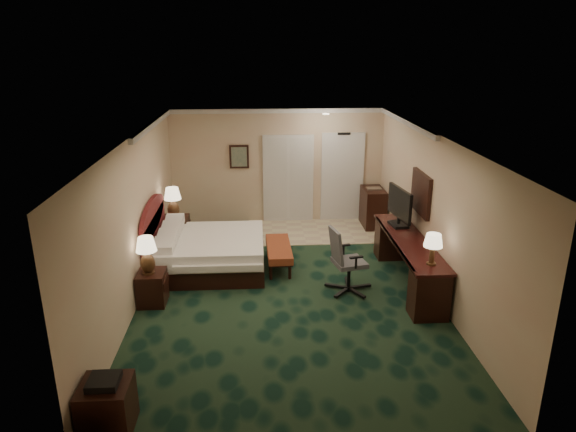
{
  "coord_description": "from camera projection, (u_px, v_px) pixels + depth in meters",
  "views": [
    {
      "loc": [
        -0.48,
        -8.13,
        4.12
      ],
      "look_at": [
        0.05,
        0.6,
        1.17
      ],
      "focal_mm": 32.0,
      "sensor_mm": 36.0,
      "label": 1
    }
  ],
  "objects": [
    {
      "name": "lamp_far",
      "position": [
        173.0,
        203.0,
        10.56
      ],
      "size": [
        0.37,
        0.37,
        0.66
      ],
      "primitive_type": null,
      "rotation": [
        0.0,
        0.0,
        0.06
      ],
      "color": "#321B0D",
      "rests_on": "nightstand_far"
    },
    {
      "name": "wall_front",
      "position": [
        310.0,
        339.0,
        5.05
      ],
      "size": [
        5.0,
        0.0,
        2.7
      ],
      "primitive_type": "cube",
      "color": "beige",
      "rests_on": "ground"
    },
    {
      "name": "desk_chair",
      "position": [
        349.0,
        260.0,
        8.82
      ],
      "size": [
        0.8,
        0.77,
        1.17
      ],
      "primitive_type": null,
      "rotation": [
        0.0,
        0.0,
        0.22
      ],
      "color": "#494952",
      "rests_on": "ground"
    },
    {
      "name": "entry_door",
      "position": [
        342.0,
        178.0,
        12.3
      ],
      "size": [
        1.02,
        0.06,
        2.18
      ],
      "primitive_type": "cube",
      "color": "silver",
      "rests_on": "ground"
    },
    {
      "name": "wall_mirror",
      "position": [
        421.0,
        193.0,
        9.25
      ],
      "size": [
        0.05,
        0.95,
        0.75
      ],
      "primitive_type": "cube",
      "color": "white",
      "rests_on": "wall_right"
    },
    {
      "name": "tv",
      "position": [
        399.0,
        207.0,
        9.6
      ],
      "size": [
        0.22,
        0.95,
        0.74
      ],
      "primitive_type": "cube",
      "rotation": [
        0.0,
        0.0,
        0.15
      ],
      "color": "black",
      "rests_on": "desk"
    },
    {
      "name": "wall_left",
      "position": [
        136.0,
        220.0,
        8.45
      ],
      "size": [
        0.0,
        7.5,
        2.7
      ],
      "primitive_type": "cube",
      "color": "beige",
      "rests_on": "ground"
    },
    {
      "name": "tile_patch",
      "position": [
        318.0,
        231.0,
        11.82
      ],
      "size": [
        3.2,
        1.7,
        0.01
      ],
      "primitive_type": "cube",
      "color": "tan",
      "rests_on": "ground"
    },
    {
      "name": "crown_molding",
      "position": [
        287.0,
        140.0,
        8.18
      ],
      "size": [
        5.0,
        7.5,
        0.1
      ],
      "primitive_type": null,
      "color": "silver",
      "rests_on": "wall_back"
    },
    {
      "name": "desk",
      "position": [
        408.0,
        262.0,
        9.16
      ],
      "size": [
        0.62,
        2.89,
        0.83
      ],
      "primitive_type": "cube",
      "color": "black",
      "rests_on": "ground"
    },
    {
      "name": "ceiling",
      "position": [
        287.0,
        137.0,
        8.17
      ],
      "size": [
        5.0,
        7.5,
        0.0
      ],
      "primitive_type": "cube",
      "color": "silver",
      "rests_on": "wall_back"
    },
    {
      "name": "bed",
      "position": [
        211.0,
        253.0,
        9.79
      ],
      "size": [
        2.01,
        1.86,
        0.64
      ],
      "primitive_type": "cube",
      "color": "white",
      "rests_on": "ground"
    },
    {
      "name": "wall_right",
      "position": [
        433.0,
        214.0,
        8.74
      ],
      "size": [
        0.0,
        7.5,
        2.7
      ],
      "primitive_type": "cube",
      "color": "beige",
      "rests_on": "ground"
    },
    {
      "name": "bed_bench",
      "position": [
        279.0,
        256.0,
        9.89
      ],
      "size": [
        0.48,
        1.31,
        0.44
      ],
      "primitive_type": "cube",
      "rotation": [
        0.0,
        0.0,
        0.02
      ],
      "color": "maroon",
      "rests_on": "ground"
    },
    {
      "name": "closet_doors",
      "position": [
        288.0,
        179.0,
        12.22
      ],
      "size": [
        1.2,
        0.06,
        2.1
      ],
      "primitive_type": "cube",
      "color": "#B3B3B3",
      "rests_on": "ground"
    },
    {
      "name": "desk_lamp",
      "position": [
        433.0,
        249.0,
        7.94
      ],
      "size": [
        0.31,
        0.31,
        0.52
      ],
      "primitive_type": null,
      "rotation": [
        0.0,
        0.0,
        0.04
      ],
      "color": "#321B0D",
      "rests_on": "desk"
    },
    {
      "name": "side_table",
      "position": [
        107.0,
        407.0,
        5.68
      ],
      "size": [
        0.55,
        0.55,
        0.59
      ],
      "primitive_type": "cube",
      "color": "black",
      "rests_on": "ground"
    },
    {
      "name": "nightstand_near",
      "position": [
        152.0,
        288.0,
        8.48
      ],
      "size": [
        0.45,
        0.51,
        0.56
      ],
      "primitive_type": "cube",
      "color": "black",
      "rests_on": "ground"
    },
    {
      "name": "wall_art",
      "position": [
        239.0,
        157.0,
        11.97
      ],
      "size": [
        0.45,
        0.06,
        0.55
      ],
      "primitive_type": "cube",
      "color": "#466158",
      "rests_on": "wall_back"
    },
    {
      "name": "floor",
      "position": [
        287.0,
        290.0,
        9.03
      ],
      "size": [
        5.0,
        7.5,
        0.0
      ],
      "primitive_type": "cube",
      "color": "black",
      "rests_on": "ground"
    },
    {
      "name": "minibar",
      "position": [
        373.0,
        208.0,
        12.04
      ],
      "size": [
        0.48,
        0.86,
        0.9
      ],
      "primitive_type": "cube",
      "color": "black",
      "rests_on": "ground"
    },
    {
      "name": "headboard",
      "position": [
        154.0,
        235.0,
        9.61
      ],
      "size": [
        0.12,
        2.0,
        1.4
      ],
      "primitive_type": null,
      "color": "#49140D",
      "rests_on": "ground"
    },
    {
      "name": "lamp_near",
      "position": [
        147.0,
        255.0,
        8.26
      ],
      "size": [
        0.39,
        0.39,
        0.63
      ],
      "primitive_type": null,
      "rotation": [
        0.0,
        0.0,
        0.17
      ],
      "color": "#321B0D",
      "rests_on": "nightstand_near"
    },
    {
      "name": "nightstand_far",
      "position": [
        176.0,
        233.0,
        10.78
      ],
      "size": [
        0.53,
        0.61,
        0.66
      ],
      "primitive_type": "cube",
      "color": "black",
      "rests_on": "ground"
    },
    {
      "name": "wall_back",
      "position": [
        278.0,
        166.0,
        12.14
      ],
      "size": [
        5.0,
        0.0,
        2.7
      ],
      "primitive_type": "cube",
      "color": "beige",
      "rests_on": "ground"
    }
  ]
}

